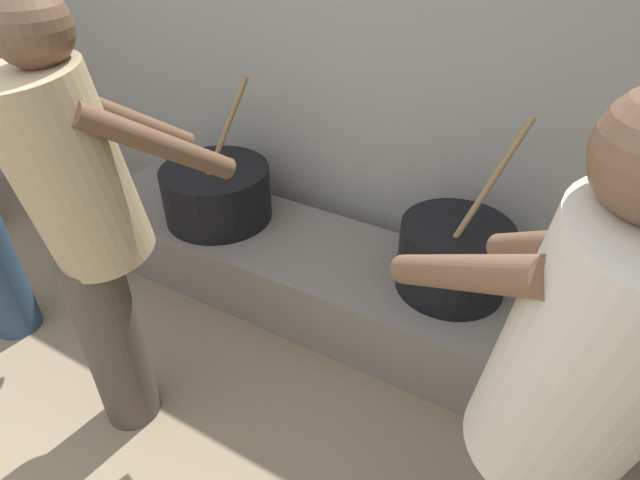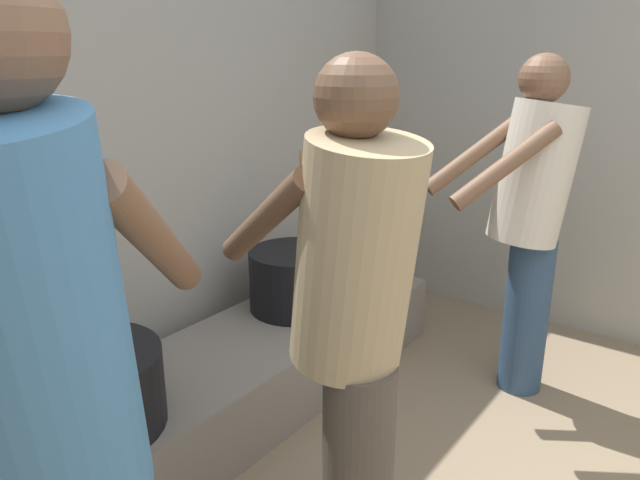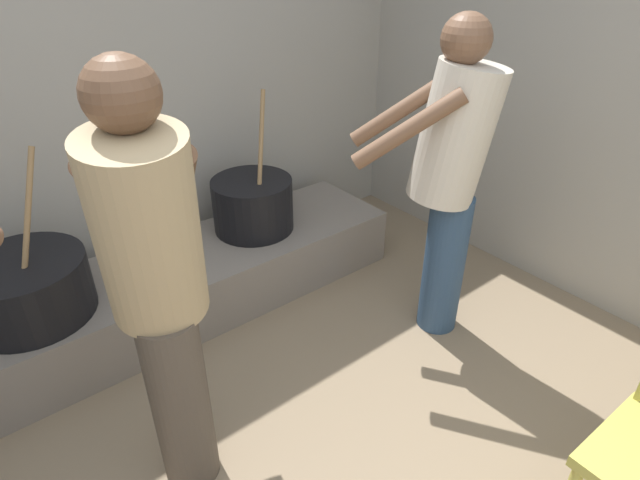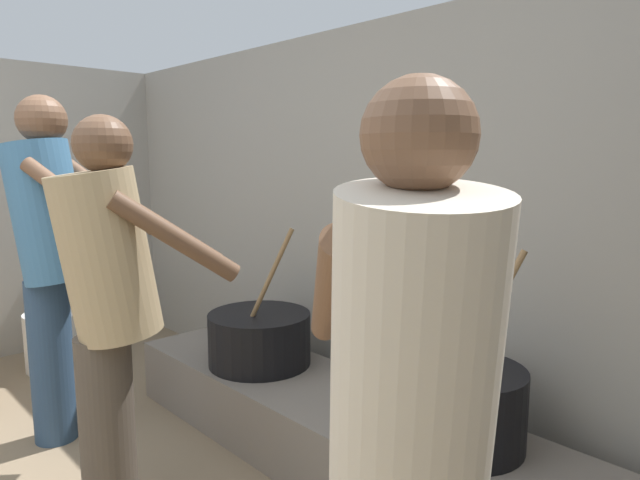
{
  "view_description": "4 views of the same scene",
  "coord_description": "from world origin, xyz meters",
  "px_view_note": "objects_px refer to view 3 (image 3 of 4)",
  "views": [
    {
      "loc": [
        1.32,
        0.2,
        1.72
      ],
      "look_at": [
        0.55,
        1.53,
        0.65
      ],
      "focal_mm": 29.05,
      "sensor_mm": 36.0,
      "label": 1
    },
    {
      "loc": [
        -1.15,
        0.2,
        1.53
      ],
      "look_at": [
        0.43,
        1.38,
        0.91
      ],
      "focal_mm": 33.77,
      "sensor_mm": 36.0,
      "label": 2
    },
    {
      "loc": [
        -0.37,
        -0.34,
        1.78
      ],
      "look_at": [
        0.7,
        1.0,
        0.76
      ],
      "focal_mm": 29.21,
      "sensor_mm": 36.0,
      "label": 3
    },
    {
      "loc": [
        1.99,
        0.2,
        1.38
      ],
      "look_at": [
        0.58,
        1.53,
        1.09
      ],
      "focal_mm": 31.13,
      "sensor_mm": 36.0,
      "label": 4
    }
  ],
  "objects_px": {
    "cooking_pot_secondary": "(253,204)",
    "cooking_pot_main": "(27,288)",
    "cook_in_tan_shirt": "(157,278)",
    "cook_in_cream_shirt": "(450,171)"
  },
  "relations": [
    {
      "from": "cook_in_tan_shirt",
      "to": "cook_in_cream_shirt",
      "type": "bearing_deg",
      "value": -0.47
    },
    {
      "from": "cooking_pot_secondary",
      "to": "cook_in_cream_shirt",
      "type": "xyz_separation_m",
      "value": [
        0.47,
        -0.94,
        0.39
      ]
    },
    {
      "from": "cooking_pot_main",
      "to": "cook_in_tan_shirt",
      "type": "xyz_separation_m",
      "value": [
        0.28,
        -0.88,
        0.41
      ]
    },
    {
      "from": "cooking_pot_main",
      "to": "cook_in_cream_shirt",
      "type": "xyz_separation_m",
      "value": [
        1.64,
        -0.89,
        0.41
      ]
    },
    {
      "from": "cooking_pot_main",
      "to": "cook_in_cream_shirt",
      "type": "distance_m",
      "value": 1.91
    },
    {
      "from": "cooking_pot_secondary",
      "to": "cook_in_tan_shirt",
      "type": "xyz_separation_m",
      "value": [
        -0.9,
        -0.93,
        0.4
      ]
    },
    {
      "from": "cooking_pot_secondary",
      "to": "cooking_pot_main",
      "type": "bearing_deg",
      "value": -177.47
    },
    {
      "from": "cooking_pot_secondary",
      "to": "cook_in_tan_shirt",
      "type": "height_order",
      "value": "cook_in_tan_shirt"
    },
    {
      "from": "cook_in_tan_shirt",
      "to": "cooking_pot_secondary",
      "type": "bearing_deg",
      "value": 45.94
    },
    {
      "from": "cooking_pot_secondary",
      "to": "cook_in_tan_shirt",
      "type": "distance_m",
      "value": 1.36
    }
  ]
}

